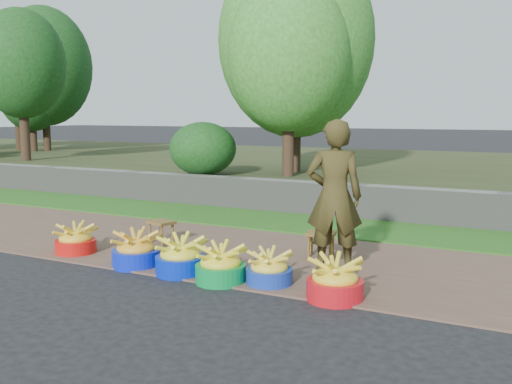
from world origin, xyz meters
The scene contains 15 objects.
ground_plane centered at (0.00, 0.00, 0.00)m, with size 120.00×120.00×0.00m, color black.
dirt_shoulder centered at (0.00, 1.25, 0.01)m, with size 80.00×2.50×0.02m, color brown.
grass_verge centered at (0.00, 3.25, 0.02)m, with size 80.00×1.50×0.04m, color #2B641D.
retaining_wall centered at (0.00, 4.10, 0.28)m, with size 80.00×0.35×0.55m, color slate.
earth_bank centered at (0.00, 9.00, 0.25)m, with size 80.00×10.00×0.50m, color #333B1D.
vegetation centered at (-4.07, 7.13, 2.82)m, with size 34.67×6.21×4.52m.
basin_a centered at (-2.28, 0.35, 0.16)m, with size 0.48×0.48×0.36m.
basin_b centered at (-1.28, 0.23, 0.17)m, with size 0.52×0.52×0.39m.
basin_c centered at (-0.67, 0.21, 0.18)m, with size 0.53×0.53×0.39m.
basin_d centered at (-0.15, 0.14, 0.17)m, with size 0.50×0.50×0.38m.
basin_e centered at (0.32, 0.28, 0.15)m, with size 0.46×0.46×0.34m.
basin_f centered at (1.03, 0.14, 0.17)m, with size 0.51×0.51×0.38m.
stool_left centered at (-1.68, 1.23, 0.25)m, with size 0.38×0.33×0.28m.
stool_right centered at (0.39, 1.49, 0.25)m, with size 0.37×0.31×0.29m.
vendor_woman centered at (0.72, 0.97, 0.81)m, with size 0.58×0.38×1.59m, color black.
Camera 1 is at (2.66, -4.57, 1.65)m, focal length 40.00 mm.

